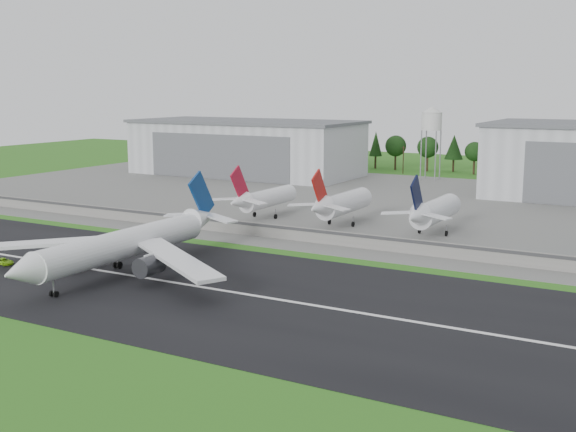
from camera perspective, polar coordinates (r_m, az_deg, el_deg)
The scene contains 14 objects.
ground at distance 133.56m, azimuth -12.59°, elevation -6.03°, with size 600.00×600.00×0.00m, color #2B6618.
runway at distance 140.84m, azimuth -9.87°, elevation -5.08°, with size 320.00×60.00×0.10m, color black.
runway_centerline at distance 140.82m, azimuth -9.88°, elevation -5.05°, with size 220.00×1.00×0.02m, color white.
apron at distance 234.59m, azimuth 7.30°, elevation 1.04°, with size 320.00×150.00×0.10m, color slate.
blast_fence at distance 176.58m, azimuth -0.66°, elevation -1.26°, with size 240.00×0.61×3.50m.
hangar_west at distance 309.68m, azimuth -3.34°, elevation 5.44°, with size 97.00×44.00×23.20m.
water_tower at distance 294.82m, azimuth 11.30°, elevation 7.55°, with size 8.40×8.40×29.40m.
utility_poles at distance 309.58m, azimuth 12.89°, elevation 3.04°, with size 230.00×3.00×12.00m, color black, non-canonical shape.
treeline at distance 323.90m, azimuth 13.65°, elevation 3.31°, with size 320.00×16.00×22.00m, color black, non-canonical shape.
main_airliner at distance 145.52m, azimuth -12.99°, elevation -2.73°, with size 57.29×59.04×18.17m.
ground_vehicle at distance 162.40m, azimuth -21.53°, elevation -3.35°, with size 2.20×4.77×1.33m, color #9ADF1A.
parked_jet_red_a at distance 203.22m, azimuth -2.06°, elevation 1.39°, with size 7.36×31.29×16.35m.
parked_jet_red_b at distance 192.00m, azimuth 4.06°, elevation 0.97°, with size 7.36×31.29×16.73m.
parked_jet_navy at distance 182.77m, azimuth 11.29°, elevation 0.34°, with size 7.36×31.29×16.74m.
Camera 1 is at (86.53, -95.00, 36.43)m, focal length 45.00 mm.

